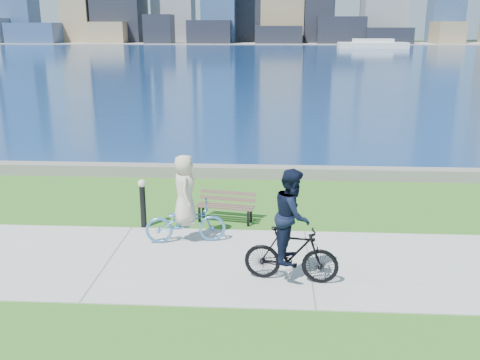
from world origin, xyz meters
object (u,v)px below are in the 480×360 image
at_px(bollard_lamp, 143,200).
at_px(cyclist_woman, 185,210).
at_px(park_bench, 226,204).
at_px(cyclist_man, 292,235).

distance_m(bollard_lamp, cyclist_woman, 1.41).
xyz_separation_m(bollard_lamp, cyclist_woman, (1.13, -0.85, 0.08)).
relative_size(park_bench, bollard_lamp, 1.23).
height_order(bollard_lamp, cyclist_woman, cyclist_woman).
relative_size(park_bench, cyclist_man, 0.67).
relative_size(park_bench, cyclist_woman, 0.74).
relative_size(cyclist_woman, cyclist_man, 0.91).
height_order(park_bench, cyclist_man, cyclist_man).
xyz_separation_m(park_bench, bollard_lamp, (-1.88, -0.53, 0.23)).
distance_m(park_bench, cyclist_man, 3.44).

